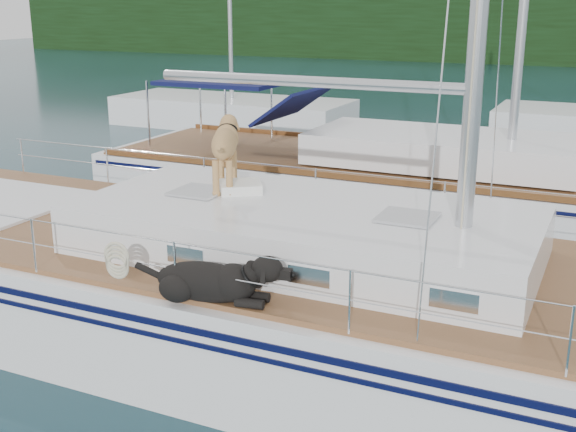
% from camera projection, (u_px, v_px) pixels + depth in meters
% --- Properties ---
extents(ground, '(120.00, 120.00, 0.00)m').
position_uv_depth(ground, '(245.00, 338.00, 9.03)').
color(ground, black).
rests_on(ground, ground).
extents(tree_line, '(90.00, 3.00, 6.00)m').
position_uv_depth(tree_line, '(569.00, 19.00, 47.28)').
color(tree_line, black).
rests_on(tree_line, ground).
extents(shore_bank, '(92.00, 1.00, 1.20)m').
position_uv_depth(shore_bank, '(566.00, 55.00, 49.01)').
color(shore_bank, '#595147').
rests_on(shore_bank, ground).
extents(main_sailboat, '(12.00, 3.87, 14.01)m').
position_uv_depth(main_sailboat, '(251.00, 289.00, 8.80)').
color(main_sailboat, white).
rests_on(main_sailboat, ground).
extents(neighbor_sailboat, '(11.00, 3.50, 13.30)m').
position_uv_depth(neighbor_sailboat, '(384.00, 186.00, 13.90)').
color(neighbor_sailboat, white).
rests_on(neighbor_sailboat, ground).
extents(bg_boat_west, '(8.00, 3.00, 11.65)m').
position_uv_depth(bg_boat_west, '(232.00, 113.00, 24.31)').
color(bg_boat_west, white).
rests_on(bg_boat_west, ground).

